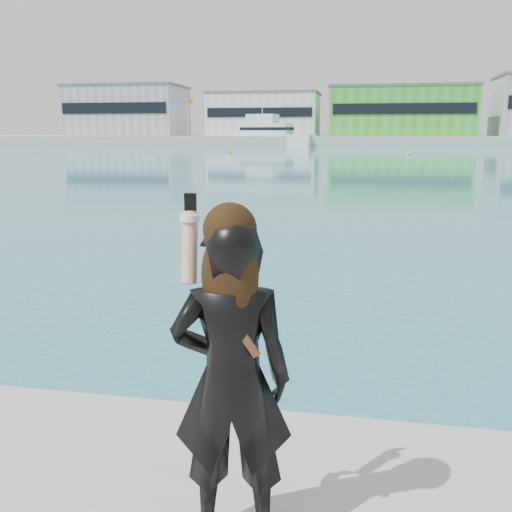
{
  "coord_description": "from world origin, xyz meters",
  "views": [
    {
      "loc": [
        0.74,
        -3.17,
        2.99
      ],
      "look_at": [
        0.09,
        0.28,
        2.23
      ],
      "focal_mm": 40.0,
      "sensor_mm": 36.0,
      "label": 1
    }
  ],
  "objects_px": {
    "motor_yacht": "(269,134)",
    "woman": "(231,372)",
    "buoy_far": "(230,153)",
    "buoy_near": "(409,155)"
  },
  "relations": [
    {
      "from": "buoy_near",
      "to": "woman",
      "type": "relative_size",
      "value": 0.27
    },
    {
      "from": "buoy_near",
      "to": "buoy_far",
      "type": "xyz_separation_m",
      "value": [
        -23.78,
        1.73,
        0.0
      ]
    },
    {
      "from": "buoy_far",
      "to": "woman",
      "type": "height_order",
      "value": "woman"
    },
    {
      "from": "woman",
      "to": "buoy_near",
      "type": "bearing_deg",
      "value": -104.7
    },
    {
      "from": "buoy_far",
      "to": "buoy_near",
      "type": "bearing_deg",
      "value": -4.16
    },
    {
      "from": "buoy_near",
      "to": "buoy_far",
      "type": "bearing_deg",
      "value": 175.84
    },
    {
      "from": "buoy_far",
      "to": "woman",
      "type": "xyz_separation_m",
      "value": [
        17.66,
        -75.02,
        1.75
      ]
    },
    {
      "from": "buoy_near",
      "to": "woman",
      "type": "height_order",
      "value": "woman"
    },
    {
      "from": "motor_yacht",
      "to": "woman",
      "type": "distance_m",
      "value": 115.63
    },
    {
      "from": "motor_yacht",
      "to": "buoy_far",
      "type": "relative_size",
      "value": 37.31
    }
  ]
}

